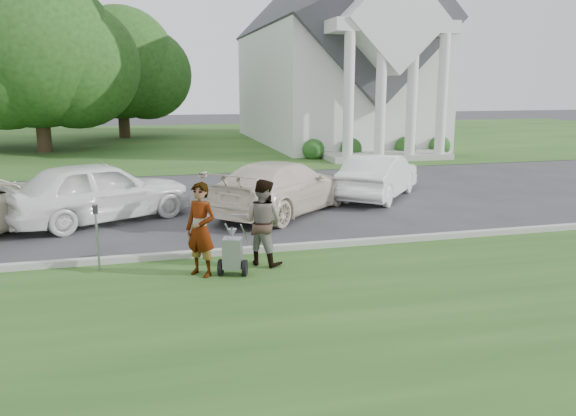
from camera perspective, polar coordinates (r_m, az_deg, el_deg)
name	(u,v)px	position (r m, az deg, el deg)	size (l,w,h in m)	color
ground	(280,259)	(12.02, -0.82, -5.20)	(120.00, 120.00, 0.00)	#333335
grass_strip	(323,313)	(9.31, 3.57, -10.59)	(80.00, 7.00, 0.01)	#224A19
church_lawn	(186,140)	(38.41, -10.34, 6.80)	(80.00, 30.00, 0.01)	#224A19
curb	(274,248)	(12.51, -1.41, -4.13)	(80.00, 0.18, 0.15)	#9E9E93
church	(334,47)	(36.26, 4.66, 16.03)	(9.19, 19.00, 24.10)	white
tree_left	(36,56)	(33.59, -24.21, 13.89)	(10.63, 8.40, 9.71)	#332316
tree_back	(121,68)	(41.17, -16.65, 13.44)	(9.61, 7.60, 8.89)	#332316
striping_cart	(233,254)	(10.94, -5.64, -4.67)	(0.78, 1.17, 1.02)	black
person_left	(201,230)	(10.87, -8.86, -2.26)	(0.67, 0.44, 1.83)	#999999
person_right	(263,223)	(11.45, -2.56, -1.51)	(0.86, 0.67, 1.77)	#999999
parking_meter_near	(97,229)	(11.66, -18.87, -2.05)	(0.10, 0.09, 1.37)	gray
car_b	(99,191)	(15.93, -18.65, 1.64)	(1.98, 4.92, 1.68)	white
car_c	(282,187)	(16.13, -0.59, 2.13)	(2.12, 5.23, 1.52)	silver
car_d	(379,176)	(18.60, 9.24, 3.23)	(1.52, 4.36, 1.44)	white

